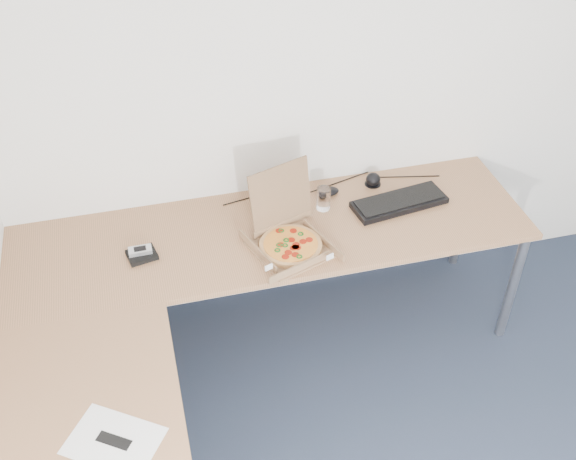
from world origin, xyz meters
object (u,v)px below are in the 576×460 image
object	(u,v)px
pizza_box	(290,240)
wallet	(142,255)
drinking_glass	(323,198)
desk	(221,309)
keyboard	(399,202)

from	to	relation	value
pizza_box	wallet	world-z (taller)	pizza_box
drinking_glass	desk	bearing A→B (deg)	-138.89
desk	keyboard	xyz separation A→B (m)	(0.99, 0.47, 0.04)
drinking_glass	pizza_box	bearing A→B (deg)	-133.98
keyboard	wallet	world-z (taller)	keyboard
drinking_glass	keyboard	distance (m)	0.39
desk	drinking_glass	xyz separation A→B (m)	(0.61, 0.54, 0.09)
desk	wallet	distance (m)	0.49
pizza_box	keyboard	size ratio (longest dim) A/B	0.79
drinking_glass	keyboard	bearing A→B (deg)	-10.26
pizza_box	drinking_glass	xyz separation A→B (m)	(0.24, 0.24, 0.02)
pizza_box	drinking_glass	size ratio (longest dim) A/B	3.13
desk	wallet	world-z (taller)	wallet
desk	drinking_glass	world-z (taller)	drinking_glass
drinking_glass	keyboard	world-z (taller)	drinking_glass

